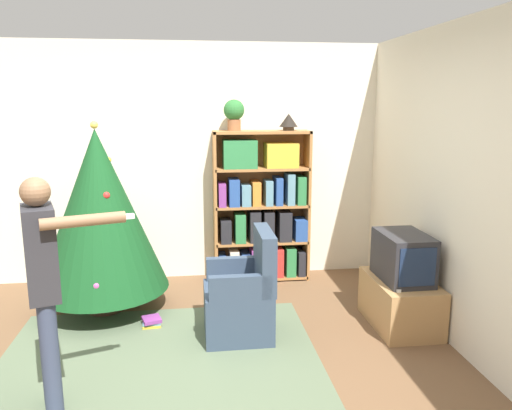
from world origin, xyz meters
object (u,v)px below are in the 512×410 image
standing_person (45,278)px  potted_plant (234,113)px  bookshelf (262,210)px  table_lamp (289,121)px  television (403,257)px  armchair (243,299)px  christmas_tree (100,211)px

standing_person → potted_plant: (1.38, 2.28, 0.95)m
bookshelf → table_lamp: table_lamp is taller
television → armchair: size_ratio=0.63×
christmas_tree → armchair: bearing=-29.1°
bookshelf → armchair: 1.50m
standing_person → armchair: bearing=106.0°
bookshelf → potted_plant: (-0.30, 0.01, 1.05)m
television → potted_plant: potted_plant is taller
bookshelf → table_lamp: size_ratio=8.31×
bookshelf → television: size_ratio=2.88×
christmas_tree → armchair: (1.26, -0.70, -0.65)m
christmas_tree → potted_plant: bearing=27.4°
television → potted_plant: (-1.35, 1.38, 1.21)m
bookshelf → christmas_tree: christmas_tree is taller
bookshelf → armchair: size_ratio=1.81×
christmas_tree → table_lamp: size_ratio=8.98×
christmas_tree → armchair: size_ratio=1.95×
armchair → potted_plant: (0.06, 1.38, 1.53)m
television → table_lamp: bearing=118.9°
table_lamp → potted_plant: bearing=180.0°
television → table_lamp: 1.94m
bookshelf → television: 1.73m
christmas_tree → potted_plant: potted_plant is taller
television → potted_plant: bearing=134.3°
standing_person → potted_plant: potted_plant is taller
television → table_lamp: table_lamp is taller
christmas_tree → potted_plant: 1.73m
standing_person → table_lamp: bearing=120.9°
bookshelf → potted_plant: size_ratio=5.05×
bookshelf → armchair: (-0.36, -1.37, -0.48)m
bookshelf → potted_plant: potted_plant is taller
television → table_lamp: (-0.76, 1.38, 1.12)m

